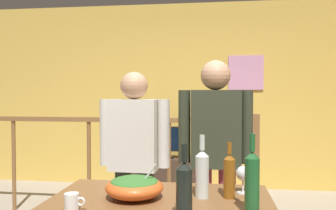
{
  "coord_description": "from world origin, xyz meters",
  "views": [
    {
      "loc": [
        0.32,
        -2.49,
        1.35
      ],
      "look_at": [
        0.02,
        -0.22,
        1.28
      ],
      "focal_mm": 37.24,
      "sensor_mm": 36.0,
      "label": 1
    }
  ],
  "objects_px": {
    "wine_bottle_clear": "(202,172)",
    "person_standing_left": "(134,154)",
    "wine_bottle_dark": "(184,189)",
    "stair_railing": "(141,149)",
    "tv_console": "(167,174)",
    "person_standing_right": "(215,149)",
    "wine_bottle_amber": "(229,175)",
    "wine_bottle_green": "(252,181)",
    "mug_white": "(72,202)",
    "salad_bowl": "(134,186)",
    "flat_screen_tv": "(166,140)",
    "framed_picture": "(246,73)",
    "wine_glass": "(243,174)"
  },
  "relations": [
    {
      "from": "framed_picture",
      "to": "wine_bottle_clear",
      "type": "relative_size",
      "value": 1.36
    },
    {
      "from": "person_standing_left",
      "to": "person_standing_right",
      "type": "bearing_deg",
      "value": -177.18
    },
    {
      "from": "salad_bowl",
      "to": "mug_white",
      "type": "relative_size",
      "value": 3.01
    },
    {
      "from": "flat_screen_tv",
      "to": "wine_bottle_dark",
      "type": "bearing_deg",
      "value": -80.58
    },
    {
      "from": "flat_screen_tv",
      "to": "wine_bottle_clear",
      "type": "height_order",
      "value": "wine_bottle_clear"
    },
    {
      "from": "wine_bottle_dark",
      "to": "flat_screen_tv",
      "type": "bearing_deg",
      "value": 99.42
    },
    {
      "from": "wine_glass",
      "to": "wine_bottle_amber",
      "type": "distance_m",
      "value": 0.14
    },
    {
      "from": "wine_bottle_amber",
      "to": "wine_bottle_green",
      "type": "bearing_deg",
      "value": -69.07
    },
    {
      "from": "wine_bottle_amber",
      "to": "tv_console",
      "type": "bearing_deg",
      "value": 104.98
    },
    {
      "from": "tv_console",
      "to": "person_standing_right",
      "type": "relative_size",
      "value": 0.56
    },
    {
      "from": "salad_bowl",
      "to": "wine_bottle_green",
      "type": "xyz_separation_m",
      "value": [
        0.64,
        -0.18,
        0.09
      ]
    },
    {
      "from": "tv_console",
      "to": "wine_glass",
      "type": "height_order",
      "value": "wine_glass"
    },
    {
      "from": "tv_console",
      "to": "flat_screen_tv",
      "type": "xyz_separation_m",
      "value": [
        0.0,
        -0.03,
        0.49
      ]
    },
    {
      "from": "salad_bowl",
      "to": "wine_glass",
      "type": "distance_m",
      "value": 0.65
    },
    {
      "from": "wine_glass",
      "to": "wine_bottle_green",
      "type": "bearing_deg",
      "value": -87.84
    },
    {
      "from": "wine_bottle_dark",
      "to": "stair_railing",
      "type": "bearing_deg",
      "value": 107.25
    },
    {
      "from": "person_standing_right",
      "to": "wine_bottle_dark",
      "type": "bearing_deg",
      "value": 78.65
    },
    {
      "from": "wine_bottle_clear",
      "to": "person_standing_left",
      "type": "distance_m",
      "value": 0.84
    },
    {
      "from": "framed_picture",
      "to": "person_standing_right",
      "type": "xyz_separation_m",
      "value": [
        -0.44,
        -2.45,
        -0.72
      ]
    },
    {
      "from": "wine_bottle_dark",
      "to": "tv_console",
      "type": "bearing_deg",
      "value": 99.33
    },
    {
      "from": "mug_white",
      "to": "wine_bottle_clear",
      "type": "bearing_deg",
      "value": 26.3
    },
    {
      "from": "stair_railing",
      "to": "mug_white",
      "type": "bearing_deg",
      "value": -87.69
    },
    {
      "from": "wine_bottle_amber",
      "to": "person_standing_right",
      "type": "relative_size",
      "value": 0.2
    },
    {
      "from": "wine_bottle_amber",
      "to": "mug_white",
      "type": "height_order",
      "value": "wine_bottle_amber"
    },
    {
      "from": "stair_railing",
      "to": "mug_white",
      "type": "relative_size",
      "value": 33.85
    },
    {
      "from": "wine_bottle_green",
      "to": "person_standing_left",
      "type": "bearing_deg",
      "value": 132.24
    },
    {
      "from": "stair_railing",
      "to": "wine_bottle_green",
      "type": "relative_size",
      "value": 9.33
    },
    {
      "from": "wine_glass",
      "to": "wine_bottle_clear",
      "type": "relative_size",
      "value": 0.46
    },
    {
      "from": "salad_bowl",
      "to": "wine_bottle_amber",
      "type": "xyz_separation_m",
      "value": [
        0.54,
        0.08,
        0.06
      ]
    },
    {
      "from": "tv_console",
      "to": "person_standing_left",
      "type": "xyz_separation_m",
      "value": [
        0.04,
        -2.16,
        0.66
      ]
    },
    {
      "from": "stair_railing",
      "to": "person_standing_left",
      "type": "bearing_deg",
      "value": -80.73
    },
    {
      "from": "person_standing_left",
      "to": "flat_screen_tv",
      "type": "bearing_deg",
      "value": -85.99
    },
    {
      "from": "wine_bottle_amber",
      "to": "mug_white",
      "type": "relative_size",
      "value": 2.9
    },
    {
      "from": "tv_console",
      "to": "mug_white",
      "type": "xyz_separation_m",
      "value": [
        -0.06,
        -3.11,
        0.57
      ]
    },
    {
      "from": "person_standing_right",
      "to": "wine_glass",
      "type": "bearing_deg",
      "value": 104.95
    },
    {
      "from": "tv_console",
      "to": "flat_screen_tv",
      "type": "distance_m",
      "value": 0.49
    },
    {
      "from": "wine_bottle_amber",
      "to": "wine_bottle_dark",
      "type": "distance_m",
      "value": 0.43
    },
    {
      "from": "wine_glass",
      "to": "wine_bottle_dark",
      "type": "distance_m",
      "value": 0.57
    },
    {
      "from": "salad_bowl",
      "to": "wine_bottle_green",
      "type": "relative_size",
      "value": 0.83
    },
    {
      "from": "salad_bowl",
      "to": "wine_bottle_green",
      "type": "height_order",
      "value": "wine_bottle_green"
    },
    {
      "from": "framed_picture",
      "to": "wine_glass",
      "type": "xyz_separation_m",
      "value": [
        -0.27,
        -2.96,
        -0.79
      ]
    },
    {
      "from": "wine_bottle_amber",
      "to": "wine_bottle_clear",
      "type": "bearing_deg",
      "value": -174.31
    },
    {
      "from": "stair_railing",
      "to": "salad_bowl",
      "type": "distance_m",
      "value": 1.86
    },
    {
      "from": "framed_picture",
      "to": "tv_console",
      "type": "xyz_separation_m",
      "value": [
        -1.1,
        -0.29,
        -1.43
      ]
    },
    {
      "from": "stair_railing",
      "to": "flat_screen_tv",
      "type": "height_order",
      "value": "stair_railing"
    },
    {
      "from": "stair_railing",
      "to": "mug_white",
      "type": "xyz_separation_m",
      "value": [
        0.08,
        -2.08,
        0.06
      ]
    },
    {
      "from": "person_standing_right",
      "to": "wine_bottle_clear",
      "type": "bearing_deg",
      "value": 80.34
    },
    {
      "from": "wine_bottle_dark",
      "to": "person_standing_left",
      "type": "xyz_separation_m",
      "value": [
        -0.47,
        0.99,
        -0.02
      ]
    },
    {
      "from": "stair_railing",
      "to": "tv_console",
      "type": "distance_m",
      "value": 1.16
    },
    {
      "from": "stair_railing",
      "to": "flat_screen_tv",
      "type": "xyz_separation_m",
      "value": [
        0.14,
        1.0,
        -0.02
      ]
    }
  ]
}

